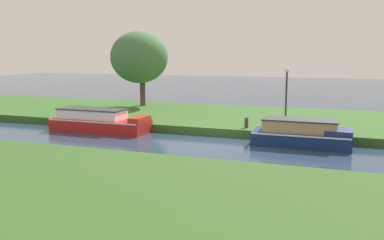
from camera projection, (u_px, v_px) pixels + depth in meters
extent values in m
plane|color=#253950|center=(218.00, 145.00, 19.22)|extent=(120.00, 120.00, 0.00)
cube|color=#325C24|center=(251.00, 119.00, 25.67)|extent=(72.00, 10.00, 0.40)
cube|color=#305521|center=(118.00, 207.00, 10.85)|extent=(72.00, 10.00, 0.40)
cube|color=navy|center=(301.00, 139.00, 19.05)|extent=(4.36, 1.69, 0.64)
cube|color=white|center=(302.00, 133.00, 19.01)|extent=(4.28, 1.72, 0.07)
cube|color=tan|center=(300.00, 126.00, 18.99)|extent=(3.24, 1.29, 0.52)
cube|color=#2D2E31|center=(300.00, 120.00, 18.94)|extent=(3.34, 1.35, 0.06)
cube|color=navy|center=(339.00, 132.00, 18.43)|extent=(1.16, 1.42, 0.22)
cube|color=#B01D1C|center=(100.00, 125.00, 22.71)|extent=(5.43, 1.80, 0.68)
cube|color=silver|center=(100.00, 119.00, 22.66)|extent=(5.32, 1.83, 0.07)
cube|color=white|center=(92.00, 114.00, 22.78)|extent=(3.64, 1.37, 0.48)
cube|color=#2C3030|center=(92.00, 109.00, 22.74)|extent=(3.74, 1.44, 0.06)
cube|color=#AE2B1A|center=(140.00, 119.00, 21.81)|extent=(0.62, 1.52, 0.23)
cylinder|color=brown|center=(143.00, 88.00, 30.72)|extent=(0.40, 0.40, 2.51)
ellipsoid|color=#427041|center=(139.00, 57.00, 29.96)|extent=(4.12, 4.07, 3.71)
cylinder|color=#333338|center=(286.00, 99.00, 21.81)|extent=(0.10, 0.10, 2.82)
sphere|color=white|center=(287.00, 70.00, 21.57)|extent=(0.24, 0.24, 0.24)
cylinder|color=#4E2E30|center=(246.00, 123.00, 21.42)|extent=(0.19, 0.19, 0.53)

